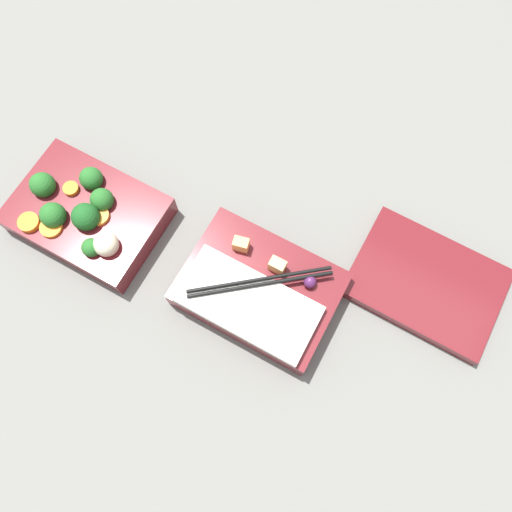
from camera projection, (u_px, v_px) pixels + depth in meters
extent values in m
plane|color=slate|center=(170.00, 261.00, 0.73)|extent=(3.00, 3.00, 0.00)
cube|color=maroon|center=(88.00, 215.00, 0.73)|extent=(0.21, 0.15, 0.04)
sphere|color=#236023|center=(42.00, 186.00, 0.71)|extent=(0.04, 0.04, 0.04)
sphere|color=#236023|center=(53.00, 215.00, 0.70)|extent=(0.04, 0.04, 0.04)
sphere|color=#236023|center=(91.00, 178.00, 0.72)|extent=(0.03, 0.03, 0.03)
sphere|color=#236023|center=(91.00, 248.00, 0.68)|extent=(0.03, 0.03, 0.03)
sphere|color=#19511E|center=(86.00, 217.00, 0.69)|extent=(0.04, 0.04, 0.04)
sphere|color=#236023|center=(102.00, 200.00, 0.70)|extent=(0.03, 0.03, 0.03)
cylinder|color=orange|center=(99.00, 215.00, 0.70)|extent=(0.04, 0.04, 0.01)
cylinder|color=orange|center=(71.00, 189.00, 0.72)|extent=(0.03, 0.03, 0.01)
cylinder|color=orange|center=(51.00, 227.00, 0.70)|extent=(0.03, 0.03, 0.01)
cylinder|color=orange|center=(29.00, 222.00, 0.70)|extent=(0.03, 0.03, 0.01)
sphere|color=beige|center=(106.00, 244.00, 0.68)|extent=(0.04, 0.04, 0.04)
cube|color=maroon|center=(260.00, 289.00, 0.69)|extent=(0.21, 0.15, 0.04)
cube|color=silver|center=(248.00, 304.00, 0.66)|extent=(0.18, 0.09, 0.01)
cube|color=#F4A356|center=(241.00, 244.00, 0.68)|extent=(0.02, 0.02, 0.02)
cube|color=#EAB266|center=(277.00, 265.00, 0.67)|extent=(0.02, 0.02, 0.02)
sphere|color=#4C1E4C|center=(310.00, 282.00, 0.66)|extent=(0.02, 0.02, 0.02)
cylinder|color=black|center=(260.00, 284.00, 0.66)|extent=(0.16, 0.12, 0.01)
cylinder|color=black|center=(259.00, 279.00, 0.66)|extent=(0.16, 0.12, 0.01)
cube|color=maroon|center=(426.00, 283.00, 0.71)|extent=(0.21, 0.15, 0.02)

